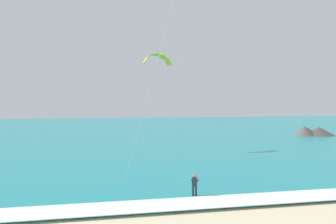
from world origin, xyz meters
TOP-DOWN VIEW (x-y plane):
  - sea at (0.00, 72.16)m, footprint 200.00×120.00m
  - surf_foam at (0.00, 13.16)m, footprint 200.00×2.76m
  - surfboard at (-1.97, 14.95)m, footprint 0.91×1.46m
  - kitesurfer at (-1.97, 14.96)m, footprint 0.64×0.64m
  - kite_distant at (0.04, 38.14)m, footprint 4.19×2.37m
  - headland_right at (32.61, 52.74)m, footprint 8.52×6.55m

SIDE VIEW (x-z plane):
  - surfboard at x=-1.97m, z-range -0.02..0.07m
  - sea at x=0.00m, z-range 0.00..0.20m
  - surf_foam at x=0.00m, z-range 0.20..0.24m
  - headland_right at x=32.61m, z-range -0.13..1.85m
  - kitesurfer at x=-1.97m, z-range 0.10..1.79m
  - kite_distant at x=0.04m, z-range 11.33..12.90m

